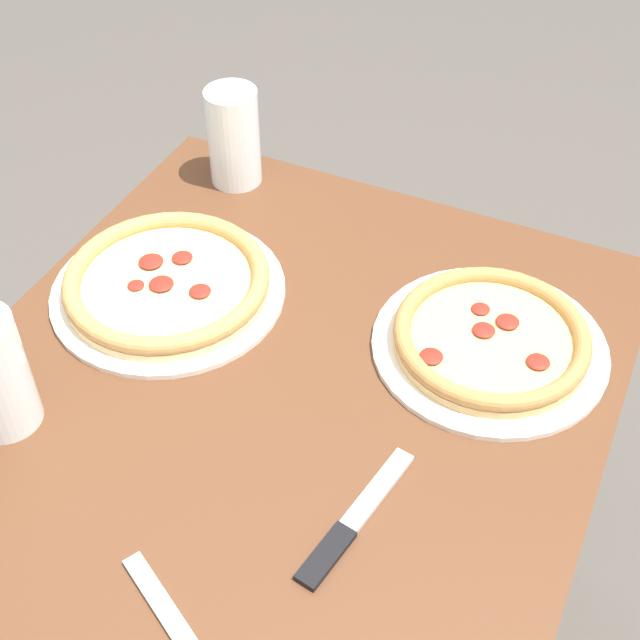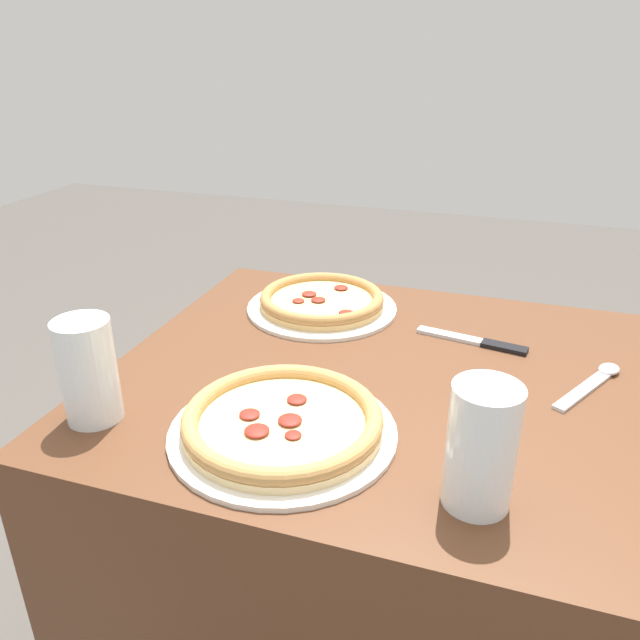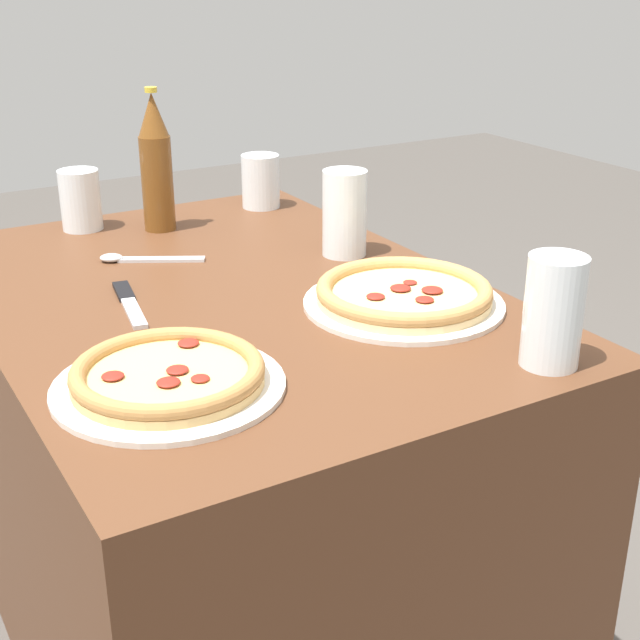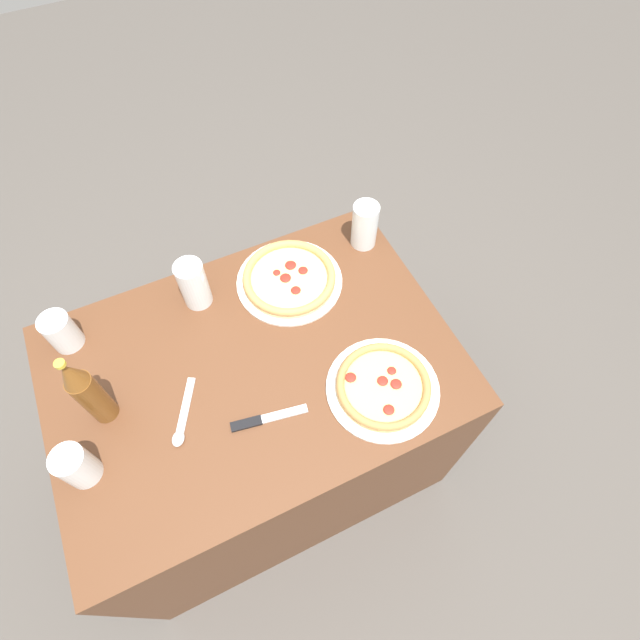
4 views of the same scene
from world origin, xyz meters
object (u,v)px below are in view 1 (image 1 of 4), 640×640
at_px(pizza_salami, 167,283).
at_px(pizza_margherita, 491,339).
at_px(glass_water, 234,141).
at_px(knife, 353,522).

bearing_deg(pizza_salami, pizza_margherita, 100.97).
bearing_deg(pizza_margherita, glass_water, -112.06).
height_order(pizza_margherita, knife, pizza_margherita).
bearing_deg(pizza_margherita, knife, -10.03).
height_order(pizza_salami, pizza_margherita, pizza_salami).
xyz_separation_m(pizza_salami, glass_water, (-0.27, -0.05, 0.05)).
xyz_separation_m(glass_water, knife, (0.50, 0.42, -0.07)).
relative_size(pizza_margherita, glass_water, 1.95).
bearing_deg(pizza_margherita, pizza_salami, -79.03).
relative_size(pizza_salami, pizza_margherita, 1.06).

